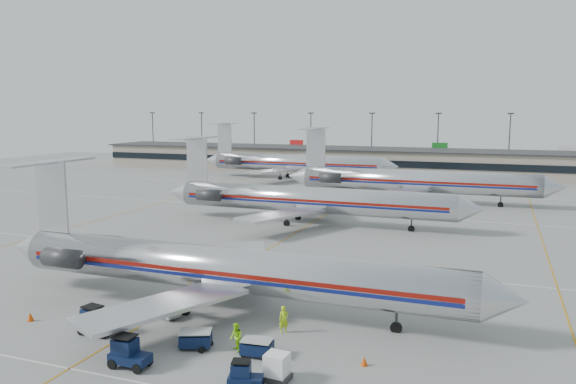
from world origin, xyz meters
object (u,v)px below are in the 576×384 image
at_px(jet_foreground, 219,268).
at_px(belt_loader, 163,309).
at_px(jet_second_row, 306,199).
at_px(uld_container, 277,367).
at_px(tug_center, 128,353).

relative_size(jet_foreground, belt_loader, 10.88).
bearing_deg(jet_second_row, belt_loader, -88.33).
distance_m(uld_container, belt_loader, 13.99).
height_order(jet_foreground, belt_loader, jet_foreground).
xyz_separation_m(jet_foreground, jet_second_row, (-4.51, 34.96, 0.13)).
distance_m(tug_center, uld_container, 9.49).
bearing_deg(belt_loader, jet_foreground, 64.13).
height_order(uld_container, belt_loader, belt_loader).
bearing_deg(tug_center, jet_foreground, 87.70).
xyz_separation_m(uld_container, belt_loader, (-12.25, 6.75, -0.28)).
distance_m(jet_foreground, tug_center, 11.73).
distance_m(tug_center, belt_loader, 8.91).
distance_m(jet_second_row, belt_loader, 38.14).
bearing_deg(tug_center, jet_second_row, 95.08).
height_order(jet_second_row, belt_loader, jet_second_row).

